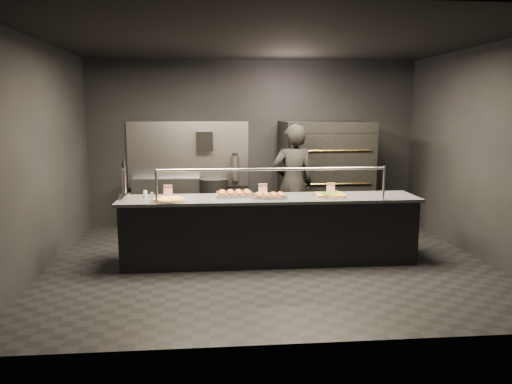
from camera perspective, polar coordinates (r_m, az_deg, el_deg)
room at (r=6.82m, az=1.34°, el=4.25°), size 6.04×6.00×3.00m
service_counter at (r=6.94m, az=1.55°, el=-4.30°), size 4.10×0.78×1.37m
pizza_oven at (r=8.90m, az=7.79°, el=1.92°), size 1.50×1.23×1.91m
prep_shelf at (r=9.20m, az=-10.16°, el=-1.16°), size 1.20×0.35×0.90m
towel_dispenser at (r=9.10m, az=-5.90°, el=5.81°), size 0.30×0.20×0.35m
fire_extinguisher at (r=9.16m, az=-2.41°, el=2.80°), size 0.14×0.14×0.51m
beer_tap at (r=6.87m, az=-14.81°, el=0.53°), size 0.15×0.22×0.58m
round_pizza at (r=6.67m, az=-9.90°, el=-0.86°), size 0.48×0.48×0.03m
slider_tray_a at (r=6.95m, az=-2.46°, el=-0.18°), size 0.53×0.40×0.08m
slider_tray_b at (r=6.79m, az=1.62°, el=-0.44°), size 0.52×0.44×0.07m
square_pizza at (r=6.99m, az=8.50°, el=-0.32°), size 0.48×0.48×0.05m
condiment_jar at (r=6.98m, az=-12.33°, el=-0.25°), size 0.14×0.06×0.09m
tent_cards at (r=7.09m, az=-0.16°, el=0.37°), size 2.44×0.04×0.15m
trash_bin at (r=9.07m, az=-4.84°, el=-1.24°), size 0.53×0.53×0.89m
worker at (r=8.00m, az=4.23°, el=0.96°), size 0.74×0.53×1.88m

